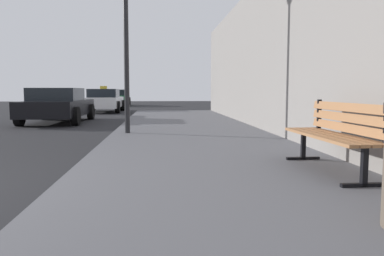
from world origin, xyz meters
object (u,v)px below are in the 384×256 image
object	(u,v)px
car_green	(116,98)
car_black	(58,105)
bench	(336,131)
car_white	(104,100)
street_lamp	(126,12)

from	to	relation	value
car_green	car_black	bearing A→B (deg)	-91.08
bench	car_white	world-z (taller)	car_white
street_lamp	car_green	xyz separation A→B (m)	(-2.64, 21.18, -2.38)
bench	car_white	xyz separation A→B (m)	(-5.27, 16.81, -0.02)
car_white	car_green	xyz separation A→B (m)	(-0.38, 9.07, 0.00)
car_black	car_green	xyz separation A→B (m)	(0.30, 16.08, -0.00)
bench	car_black	distance (m)	11.47
car_black	car_white	xyz separation A→B (m)	(0.68, 7.01, -0.00)
street_lamp	car_green	distance (m)	21.47
car_black	car_white	distance (m)	7.05
car_black	car_green	size ratio (longest dim) A/B	1.07
car_black	car_white	world-z (taller)	car_white
car_black	street_lamp	bearing A→B (deg)	-59.98
street_lamp	car_white	world-z (taller)	street_lamp
bench	car_white	size ratio (longest dim) A/B	0.46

